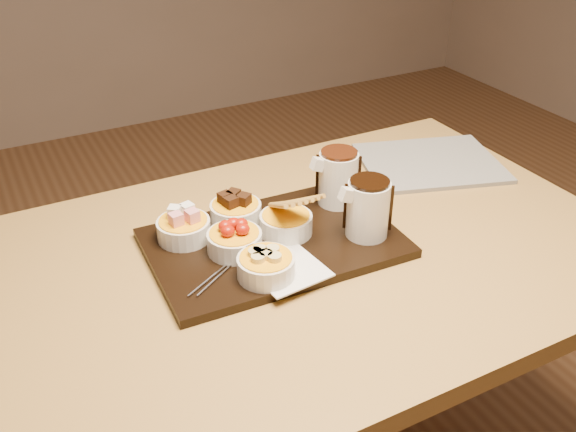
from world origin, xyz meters
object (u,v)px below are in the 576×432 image
pitcher_dark_chocolate (368,209)px  newspaper (430,163)px  dining_table (311,290)px  serving_board (274,243)px  bowl_strawberries (235,242)px  pitcher_milk_chocolate (338,179)px

pitcher_dark_chocolate → newspaper: size_ratio=0.35×
dining_table → pitcher_dark_chocolate: 0.20m
pitcher_dark_chocolate → newspaper: (0.32, 0.20, -0.07)m
serving_board → bowl_strawberries: bearing=-176.4°
pitcher_dark_chocolate → serving_board: bearing=160.0°
dining_table → bowl_strawberries: size_ratio=12.00×
dining_table → serving_board: serving_board is taller
dining_table → newspaper: size_ratio=3.83×
serving_board → pitcher_dark_chocolate: size_ratio=4.21×
serving_board → pitcher_dark_chocolate: 0.19m
bowl_strawberries → pitcher_dark_chocolate: size_ratio=0.91×
dining_table → pitcher_dark_chocolate: bearing=-15.9°
serving_board → pitcher_milk_chocolate: bearing=21.8°
dining_table → pitcher_dark_chocolate: size_ratio=10.97×
pitcher_dark_chocolate → newspaper: 0.38m
bowl_strawberries → pitcher_milk_chocolate: (0.26, 0.07, 0.04)m
bowl_strawberries → pitcher_milk_chocolate: 0.27m
serving_board → bowl_strawberries: bowl_strawberries is taller
bowl_strawberries → newspaper: bearing=14.0°
bowl_strawberries → pitcher_dark_chocolate: 0.25m
pitcher_milk_chocolate → dining_table: bearing=-136.7°
serving_board → newspaper: size_ratio=1.47×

